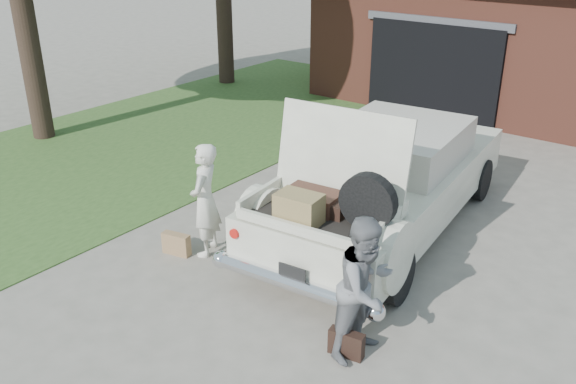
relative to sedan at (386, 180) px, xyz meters
The scene contains 7 objects.
ground 2.56m from the sedan, 100.78° to the right, with size 90.00×90.00×0.00m, color gray.
grass_strip 6.04m from the sedan, behind, with size 6.00×16.00×0.02m, color #2D4C1E.
sedan is the anchor object (origin of this frame).
woman_left 2.70m from the sedan, 125.83° to the right, with size 0.59×0.39×1.62m, color silver.
woman_right 3.00m from the sedan, 64.58° to the right, with size 0.79×0.61×1.62m, color slate.
suitcase_left 3.19m from the sedan, 127.15° to the right, with size 0.41×0.13×0.32m, color #9F7951.
suitcase_right 3.18m from the sedan, 67.62° to the right, with size 0.39×0.12×0.30m, color black.
Camera 1 is at (4.39, -5.07, 4.31)m, focal length 38.00 mm.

